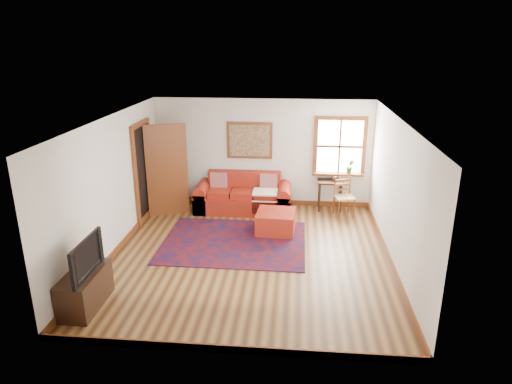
# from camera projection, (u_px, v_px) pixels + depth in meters

# --- Properties ---
(ground) EXTENTS (5.50, 5.50, 0.00)m
(ground) POSITION_uv_depth(u_px,v_px,m) (251.00, 256.00, 8.35)
(ground) COLOR #432712
(ground) RESTS_ON ground
(room_envelope) EXTENTS (5.04, 5.54, 2.52)m
(room_envelope) POSITION_uv_depth(u_px,v_px,m) (250.00, 169.00, 7.83)
(room_envelope) COLOR silver
(room_envelope) RESTS_ON ground
(window) EXTENTS (1.18, 0.20, 1.38)m
(window) POSITION_uv_depth(u_px,v_px,m) (341.00, 153.00, 10.32)
(window) COLOR white
(window) RESTS_ON ground
(doorway) EXTENTS (0.89, 1.08, 2.14)m
(doorway) POSITION_uv_depth(u_px,v_px,m) (158.00, 170.00, 9.88)
(doorway) COLOR black
(doorway) RESTS_ON ground
(framed_artwork) EXTENTS (1.05, 0.07, 0.85)m
(framed_artwork) POSITION_uv_depth(u_px,v_px,m) (250.00, 140.00, 10.44)
(framed_artwork) COLOR brown
(framed_artwork) RESTS_ON ground
(persian_rug) EXTENTS (2.76, 2.22, 0.02)m
(persian_rug) POSITION_uv_depth(u_px,v_px,m) (234.00, 242.00, 8.89)
(persian_rug) COLOR #540C0C
(persian_rug) RESTS_ON ground
(red_leather_sofa) EXTENTS (2.17, 0.90, 0.85)m
(red_leather_sofa) POSITION_uv_depth(u_px,v_px,m) (243.00, 198.00, 10.49)
(red_leather_sofa) COLOR maroon
(red_leather_sofa) RESTS_ON ground
(red_ottoman) EXTENTS (0.80, 0.80, 0.44)m
(red_ottoman) POSITION_uv_depth(u_px,v_px,m) (276.00, 222.00, 9.31)
(red_ottoman) COLOR maroon
(red_ottoman) RESTS_ON ground
(side_table) EXTENTS (0.58, 0.44, 0.70)m
(side_table) POSITION_uv_depth(u_px,v_px,m) (330.00, 186.00, 10.41)
(side_table) COLOR black
(side_table) RESTS_ON ground
(ladder_back_chair) EXTENTS (0.49, 0.48, 0.87)m
(ladder_back_chair) POSITION_uv_depth(u_px,v_px,m) (344.00, 195.00, 10.12)
(ladder_back_chair) COLOR tan
(ladder_back_chair) RESTS_ON ground
(media_cabinet) EXTENTS (0.45, 1.01, 0.55)m
(media_cabinet) POSITION_uv_depth(u_px,v_px,m) (85.00, 290.00, 6.70)
(media_cabinet) COLOR black
(media_cabinet) RESTS_ON ground
(television) EXTENTS (0.13, 0.96, 0.55)m
(television) POSITION_uv_depth(u_px,v_px,m) (81.00, 257.00, 6.48)
(television) COLOR black
(television) RESTS_ON media_cabinet
(candle_hurricane) EXTENTS (0.12, 0.12, 0.18)m
(candle_hurricane) POSITION_uv_depth(u_px,v_px,m) (95.00, 257.00, 6.90)
(candle_hurricane) COLOR silver
(candle_hurricane) RESTS_ON media_cabinet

